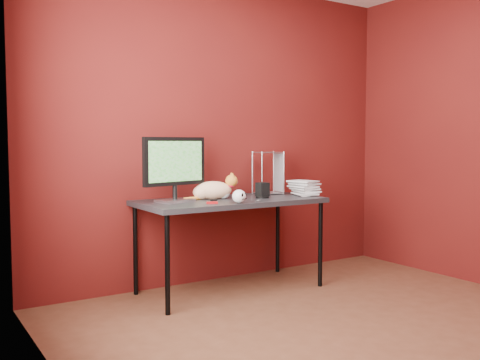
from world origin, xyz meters
TOP-DOWN VIEW (x-y plane):
  - room at (0.00, 0.00)m, footprint 3.52×3.52m
  - desk at (-0.15, 1.37)m, footprint 1.50×0.70m
  - monitor at (-0.62, 1.42)m, footprint 0.57×0.24m
  - cat at (-0.27, 1.44)m, footprint 0.46×0.25m
  - skull_mug at (-0.25, 1.08)m, footprint 0.11×0.11m
  - speaker at (0.12, 1.30)m, footprint 0.11×0.11m
  - book_stack at (0.48, 1.32)m, footprint 0.24×0.28m
  - wire_rack at (0.36, 1.56)m, footprint 0.24×0.20m
  - pocket_knife at (-0.44, 1.16)m, footprint 0.09×0.05m
  - black_gadget at (-0.38, 1.23)m, footprint 0.06×0.05m
  - washer at (-0.01, 1.17)m, footprint 0.04×0.04m

SIDE VIEW (x-z plane):
  - desk at x=-0.15m, z-range 0.32..1.07m
  - washer at x=-0.01m, z-range 0.75..0.75m
  - pocket_knife at x=-0.44m, z-range 0.75..0.77m
  - black_gadget at x=-0.38m, z-range 0.75..0.78m
  - skull_mug at x=-0.25m, z-range 0.75..0.85m
  - speaker at x=0.12m, z-range 0.75..0.87m
  - cat at x=-0.27m, z-range 0.72..0.93m
  - wire_rack at x=0.36m, z-range 0.75..1.13m
  - monitor at x=-0.62m, z-range 0.78..1.28m
  - room at x=0.00m, z-range 0.14..2.75m
  - book_stack at x=0.48m, z-range 0.75..2.17m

